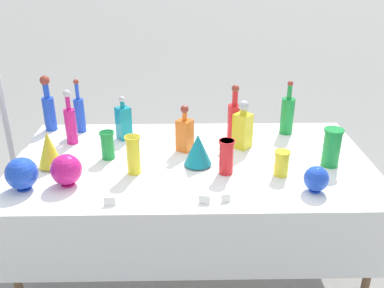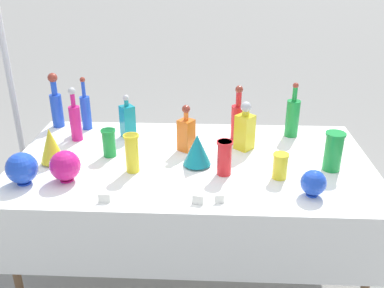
# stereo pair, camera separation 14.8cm
# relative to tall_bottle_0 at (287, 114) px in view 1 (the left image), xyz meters

# --- Properties ---
(ground_plane) EXTENTS (40.00, 40.00, 0.00)m
(ground_plane) POSITION_rel_tall_bottle_0_xyz_m (-0.63, -0.38, -0.89)
(ground_plane) COLOR gray
(display_table) EXTENTS (2.07, 1.12, 0.76)m
(display_table) POSITION_rel_tall_bottle_0_xyz_m (-0.63, -0.43, -0.19)
(display_table) COLOR white
(display_table) RESTS_ON ground
(tall_bottle_0) EXTENTS (0.09, 0.09, 0.36)m
(tall_bottle_0) POSITION_rel_tall_bottle_0_xyz_m (0.00, 0.00, 0.00)
(tall_bottle_0) COLOR #198C38
(tall_bottle_0) RESTS_ON display_table
(tall_bottle_1) EXTENTS (0.09, 0.09, 0.35)m
(tall_bottle_1) POSITION_rel_tall_bottle_0_xyz_m (-0.36, -0.06, 0.00)
(tall_bottle_1) COLOR red
(tall_bottle_1) RESTS_ON display_table
(tall_bottle_2) EXTENTS (0.07, 0.07, 0.35)m
(tall_bottle_2) POSITION_rel_tall_bottle_0_xyz_m (-1.39, -0.13, 0.00)
(tall_bottle_2) COLOR #C61972
(tall_bottle_2) RESTS_ON display_table
(tall_bottle_3) EXTENTS (0.07, 0.07, 0.36)m
(tall_bottle_3) POSITION_rel_tall_bottle_0_xyz_m (-1.37, 0.06, -0.00)
(tall_bottle_3) COLOR blue
(tall_bottle_3) RESTS_ON display_table
(tall_bottle_4) EXTENTS (0.08, 0.08, 0.38)m
(tall_bottle_4) POSITION_rel_tall_bottle_0_xyz_m (-1.58, 0.09, 0.03)
(tall_bottle_4) COLOR blue
(tall_bottle_4) RESTS_ON display_table
(square_decanter_0) EXTENTS (0.11, 0.11, 0.29)m
(square_decanter_0) POSITION_rel_tall_bottle_0_xyz_m (-0.67, -0.25, -0.02)
(square_decanter_0) COLOR orange
(square_decanter_0) RESTS_ON display_table
(square_decanter_1) EXTENTS (0.11, 0.11, 0.29)m
(square_decanter_1) POSITION_rel_tall_bottle_0_xyz_m (-1.06, -0.07, -0.02)
(square_decanter_1) COLOR teal
(square_decanter_1) RESTS_ON display_table
(square_decanter_2) EXTENTS (0.13, 0.13, 0.30)m
(square_decanter_2) POSITION_rel_tall_bottle_0_xyz_m (-0.32, -0.22, -0.00)
(square_decanter_2) COLOR yellow
(square_decanter_2) RESTS_ON display_table
(slender_vase_0) EXTENTS (0.08, 0.08, 0.14)m
(slender_vase_0) POSITION_rel_tall_bottle_0_xyz_m (-0.15, -0.58, -0.06)
(slender_vase_0) COLOR yellow
(slender_vase_0) RESTS_ON display_table
(slender_vase_1) EXTENTS (0.09, 0.09, 0.17)m
(slender_vase_1) POSITION_rel_tall_bottle_0_xyz_m (-1.12, -0.35, -0.04)
(slender_vase_1) COLOR #198C38
(slender_vase_1) RESTS_ON display_table
(slender_vase_2) EXTENTS (0.11, 0.11, 0.22)m
(slender_vase_2) POSITION_rel_tall_bottle_0_xyz_m (0.15, -0.47, -0.02)
(slender_vase_2) COLOR #198C38
(slender_vase_2) RESTS_ON display_table
(slender_vase_3) EXTENTS (0.09, 0.09, 0.22)m
(slender_vase_3) POSITION_rel_tall_bottle_0_xyz_m (-0.95, -0.54, -0.02)
(slender_vase_3) COLOR yellow
(slender_vase_3) RESTS_ON display_table
(slender_vase_4) EXTENTS (0.09, 0.09, 0.20)m
(slender_vase_4) POSITION_rel_tall_bottle_0_xyz_m (-0.45, -0.55, -0.03)
(slender_vase_4) COLOR red
(slender_vase_4) RESTS_ON display_table
(fluted_vase_0) EXTENTS (0.16, 0.16, 0.19)m
(fluted_vase_0) POSITION_rel_tall_bottle_0_xyz_m (-0.60, -0.45, -0.03)
(fluted_vase_0) COLOR teal
(fluted_vase_0) RESTS_ON display_table
(fluted_vase_1) EXTENTS (0.13, 0.13, 0.21)m
(fluted_vase_1) POSITION_rel_tall_bottle_0_xyz_m (-1.43, -0.46, -0.02)
(fluted_vase_1) COLOR yellow
(fluted_vase_1) RESTS_ON display_table
(round_bowl_0) EXTENTS (0.13, 0.13, 0.14)m
(round_bowl_0) POSITION_rel_tall_bottle_0_xyz_m (-0.02, -0.75, -0.06)
(round_bowl_0) COLOR blue
(round_bowl_0) RESTS_ON display_table
(round_bowl_1) EXTENTS (0.16, 0.16, 0.17)m
(round_bowl_1) POSITION_rel_tall_bottle_0_xyz_m (-1.50, -0.70, -0.04)
(round_bowl_1) COLOR blue
(round_bowl_1) RESTS_ON display_table
(round_bowl_2) EXTENTS (0.16, 0.16, 0.17)m
(round_bowl_2) POSITION_rel_tall_bottle_0_xyz_m (-1.29, -0.66, -0.05)
(round_bowl_2) COLOR #C61972
(round_bowl_2) RESTS_ON display_table
(price_tag_left) EXTENTS (0.06, 0.03, 0.04)m
(price_tag_left) POSITION_rel_tall_bottle_0_xyz_m (-0.58, -0.86, -0.11)
(price_tag_left) COLOR white
(price_tag_left) RESTS_ON display_table
(price_tag_center) EXTENTS (0.05, 0.02, 0.04)m
(price_tag_center) POSITION_rel_tall_bottle_0_xyz_m (-0.48, -0.84, -0.11)
(price_tag_center) COLOR white
(price_tag_center) RESTS_ON display_table
(price_tag_right) EXTENTS (0.06, 0.02, 0.04)m
(price_tag_right) POSITION_rel_tall_bottle_0_xyz_m (-1.04, -0.86, -0.11)
(price_tag_right) COLOR white
(price_tag_right) RESTS_ON display_table
(canopy_pole) EXTENTS (0.18, 0.18, 2.45)m
(canopy_pole) POSITION_rel_tall_bottle_0_xyz_m (-1.96, 0.27, 0.07)
(canopy_pole) COLOR silver
(canopy_pole) RESTS_ON ground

